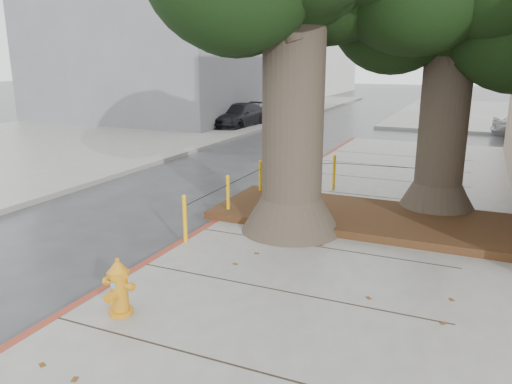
% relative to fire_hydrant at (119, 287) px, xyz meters
% --- Properties ---
extents(ground, '(140.00, 140.00, 0.00)m').
position_rel_fire_hydrant_xyz_m(ground, '(1.24, 1.56, -0.55)').
color(ground, '#28282B').
rests_on(ground, ground).
extents(sidewalk_opposite, '(14.00, 60.00, 0.15)m').
position_rel_fire_hydrant_xyz_m(sidewalk_opposite, '(-12.76, 11.56, -0.47)').
color(sidewalk_opposite, slate).
rests_on(sidewalk_opposite, ground).
extents(curb_red, '(0.14, 26.00, 0.16)m').
position_rel_fire_hydrant_xyz_m(curb_red, '(-0.76, 4.06, -0.47)').
color(curb_red, maroon).
rests_on(curb_red, ground).
extents(planter_bed, '(6.40, 2.60, 0.16)m').
position_rel_fire_hydrant_xyz_m(planter_bed, '(2.14, 5.46, -0.32)').
color(planter_bed, black).
rests_on(planter_bed, sidewalk_main).
extents(building_far_grey, '(12.00, 16.00, 12.00)m').
position_rel_fire_hydrant_xyz_m(building_far_grey, '(-13.76, 23.56, 5.45)').
color(building_far_grey, slate).
rests_on(building_far_grey, ground).
extents(building_far_white, '(12.00, 18.00, 15.00)m').
position_rel_fire_hydrant_xyz_m(building_far_white, '(-15.76, 46.56, 6.95)').
color(building_far_white, silver).
rests_on(building_far_white, ground).
extents(bollard_ring, '(3.79, 5.39, 0.95)m').
position_rel_fire_hydrant_xyz_m(bollard_ring, '(0.37, 5.93, 0.12)').
color(bollard_ring, '#E8A40C').
rests_on(bollard_ring, sidewalk_main).
extents(fire_hydrant, '(0.43, 0.38, 0.82)m').
position_rel_fire_hydrant_xyz_m(fire_hydrant, '(0.00, 0.00, 0.00)').
color(fire_hydrant, orange).
rests_on(fire_hydrant, sidewalk_main).
extents(car_dark, '(2.06, 4.51, 1.28)m').
position_rel_fire_hydrant_xyz_m(car_dark, '(-7.46, 19.07, 0.09)').
color(car_dark, black).
rests_on(car_dark, ground).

